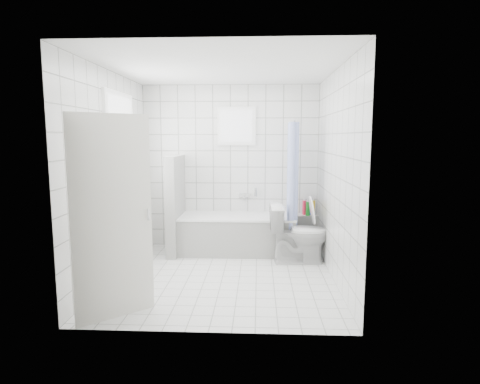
{
  "coord_description": "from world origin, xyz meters",
  "views": [
    {
      "loc": [
        0.45,
        -4.95,
        1.78
      ],
      "look_at": [
        0.21,
        0.35,
        1.05
      ],
      "focal_mm": 30.0,
      "sensor_mm": 36.0,
      "label": 1
    }
  ],
  "objects": [
    {
      "name": "tiled_ledge",
      "position": [
        1.26,
        1.38,
        0.28
      ],
      "size": [
        0.4,
        0.24,
        0.55
      ],
      "primitive_type": "cube",
      "color": "white",
      "rests_on": "ground"
    },
    {
      "name": "wall_front",
      "position": [
        0.0,
        -1.5,
        1.3
      ],
      "size": [
        2.8,
        0.02,
        2.6
      ],
      "primitive_type": "cube",
      "color": "white",
      "rests_on": "ground"
    },
    {
      "name": "ceiling",
      "position": [
        0.0,
        0.0,
        2.6
      ],
      "size": [
        3.0,
        3.0,
        0.0
      ],
      "primitive_type": "plane",
      "rotation": [
        3.14,
        0.0,
        0.0
      ],
      "color": "white",
      "rests_on": "ground"
    },
    {
      "name": "door",
      "position": [
        -0.95,
        -1.21,
        1.0
      ],
      "size": [
        0.62,
        0.56,
        2.0
      ],
      "primitive_type": "cube",
      "rotation": [
        0.0,
        0.0,
        -0.84
      ],
      "color": "silver",
      "rests_on": "ground"
    },
    {
      "name": "ground",
      "position": [
        0.0,
        0.0,
        0.0
      ],
      "size": [
        3.0,
        3.0,
        0.0
      ],
      "primitive_type": "plane",
      "color": "white",
      "rests_on": "ground"
    },
    {
      "name": "wall_right",
      "position": [
        1.4,
        0.0,
        1.3
      ],
      "size": [
        0.02,
        3.0,
        2.6
      ],
      "primitive_type": "cube",
      "color": "white",
      "rests_on": "ground"
    },
    {
      "name": "wall_back",
      "position": [
        0.0,
        1.5,
        1.3
      ],
      "size": [
        2.8,
        0.02,
        2.6
      ],
      "primitive_type": "cube",
      "color": "white",
      "rests_on": "ground"
    },
    {
      "name": "shower_curtain",
      "position": [
        0.95,
        0.97,
        1.1
      ],
      "size": [
        0.14,
        0.48,
        1.78
      ],
      "primitive_type": null,
      "color": "#4457C7",
      "rests_on": "curtain_rod"
    },
    {
      "name": "window_left",
      "position": [
        -1.35,
        0.3,
        1.6
      ],
      "size": [
        0.01,
        0.9,
        1.4
      ],
      "primitive_type": "cube",
      "color": "white",
      "rests_on": "wall_left"
    },
    {
      "name": "partition_wall",
      "position": [
        -0.82,
        1.07,
        0.75
      ],
      "size": [
        0.15,
        0.85,
        1.5
      ],
      "primitive_type": "cube",
      "color": "white",
      "rests_on": "ground"
    },
    {
      "name": "window_back",
      "position": [
        0.1,
        1.46,
        1.95
      ],
      "size": [
        0.5,
        0.01,
        0.5
      ],
      "primitive_type": "cube",
      "color": "white",
      "rests_on": "wall_back"
    },
    {
      "name": "toilet",
      "position": [
        1.03,
        0.65,
        0.42
      ],
      "size": [
        0.84,
        0.5,
        0.84
      ],
      "primitive_type": "imported",
      "rotation": [
        0.0,
        0.0,
        1.61
      ],
      "color": "white",
      "rests_on": "ground"
    },
    {
      "name": "curtain_rod",
      "position": [
        0.95,
        1.1,
        2.0
      ],
      "size": [
        0.02,
        0.8,
        0.02
      ],
      "primitive_type": "cylinder",
      "rotation": [
        1.57,
        0.0,
        0.0
      ],
      "color": "silver",
      "rests_on": "wall_back"
    },
    {
      "name": "ledge_bottles",
      "position": [
        1.26,
        1.36,
        0.67
      ],
      "size": [
        0.19,
        0.16,
        0.26
      ],
      "color": "#189324",
      "rests_on": "tiled_ledge"
    },
    {
      "name": "window_sill",
      "position": [
        -1.31,
        0.3,
        0.86
      ],
      "size": [
        0.18,
        1.02,
        0.08
      ],
      "primitive_type": "cube",
      "color": "white",
      "rests_on": "wall_left"
    },
    {
      "name": "sill_bottles",
      "position": [
        -1.3,
        0.23,
        1.02
      ],
      "size": [
        0.2,
        0.58,
        0.31
      ],
      "color": "#CD4FA5",
      "rests_on": "window_sill"
    },
    {
      "name": "wall_left",
      "position": [
        -1.4,
        0.0,
        1.3
      ],
      "size": [
        0.02,
        3.0,
        2.6
      ],
      "primitive_type": "cube",
      "color": "white",
      "rests_on": "ground"
    },
    {
      "name": "tub_faucet",
      "position": [
        0.23,
        1.46,
        0.85
      ],
      "size": [
        0.18,
        0.06,
        0.06
      ],
      "primitive_type": "cube",
      "color": "silver",
      "rests_on": "wall_back"
    },
    {
      "name": "bathtub",
      "position": [
        0.13,
        1.12,
        0.29
      ],
      "size": [
        1.76,
        0.77,
        0.58
      ],
      "color": "white",
      "rests_on": "ground"
    }
  ]
}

